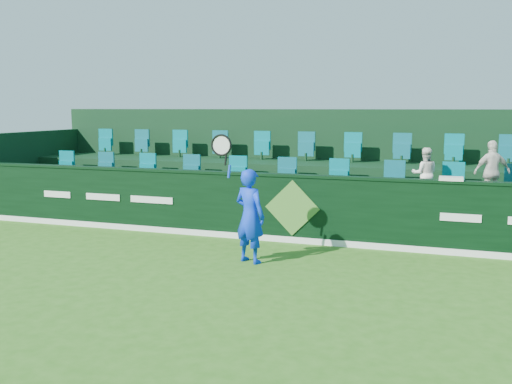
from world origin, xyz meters
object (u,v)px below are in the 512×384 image
(towel, at_px, (451,179))
(tennis_player, at_px, (249,215))
(spectator_middle, at_px, (492,172))
(spectator_left, at_px, (425,174))

(towel, bearing_deg, tennis_player, -152.25)
(towel, bearing_deg, spectator_middle, 56.39)
(spectator_left, xyz_separation_m, towel, (0.50, -1.12, 0.05))
(spectator_left, distance_m, spectator_middle, 1.25)
(spectator_middle, bearing_deg, tennis_player, 12.03)
(tennis_player, height_order, spectator_left, tennis_player)
(tennis_player, distance_m, towel, 3.70)
(spectator_left, bearing_deg, towel, 105.23)
(tennis_player, relative_size, towel, 5.36)
(tennis_player, bearing_deg, spectator_left, 45.91)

